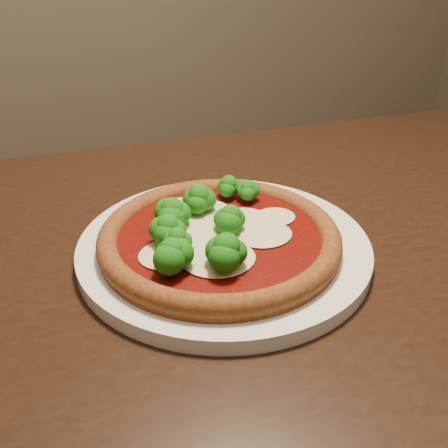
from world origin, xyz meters
name	(u,v)px	position (x,y,z in m)	size (l,w,h in m)	color
dining_table	(254,292)	(-0.23, 0.21, 0.64)	(1.24, 0.84, 0.75)	black
plate	(224,246)	(-0.30, 0.17, 0.76)	(0.35, 0.35, 0.02)	silver
pizza	(216,234)	(-0.31, 0.17, 0.78)	(0.28, 0.28, 0.06)	brown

